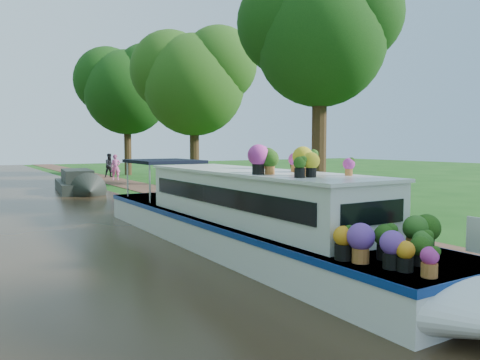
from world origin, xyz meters
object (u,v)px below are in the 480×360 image
plant_boat (254,217)px  second_boat (77,183)px  pedestrian_dark (110,165)px  pedestrian_pink (116,167)px

plant_boat → second_boat: (-0.30, 16.00, -0.38)m
second_boat → plant_boat: bearing=-82.2°
pedestrian_dark → pedestrian_pink: bearing=-101.8°
pedestrian_pink → plant_boat: bearing=-85.4°
plant_boat → pedestrian_pink: (3.72, 22.70, 0.05)m
second_boat → pedestrian_pink: 7.83m
second_boat → pedestrian_pink: (4.02, 6.70, 0.43)m
plant_boat → pedestrian_dark: (4.15, 25.50, 0.05)m
pedestrian_pink → pedestrian_dark: size_ratio=1.00×
plant_boat → pedestrian_pink: 23.00m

